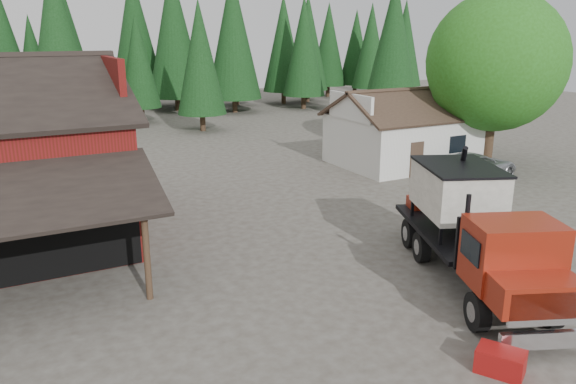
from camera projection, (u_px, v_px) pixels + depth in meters
name	position (u px, v px, depth m)	size (l,w,h in m)	color
ground	(340.00, 288.00, 18.01)	(120.00, 120.00, 0.00)	#474238
farmhouse	(404.00, 137.00, 34.42)	(8.60, 6.42, 4.65)	silver
deciduous_tree	(496.00, 67.00, 32.47)	(8.00, 8.00, 10.20)	#382619
conifer_backdrop	(101.00, 117.00, 53.71)	(76.00, 16.00, 16.00)	black
near_pine_b	(200.00, 57.00, 44.56)	(3.96, 3.96, 10.40)	#382619
near_pine_c	(393.00, 43.00, 48.05)	(4.84, 4.84, 12.40)	#382619
near_pine_d	(58.00, 38.00, 43.07)	(5.28, 5.28, 13.40)	#382619
feed_truck	(474.00, 226.00, 17.94)	(5.75, 9.37, 4.12)	black
silver_car	(474.00, 166.00, 30.96)	(2.47, 5.35, 1.49)	#B6B9BF
equip_box	(500.00, 362.00, 13.47)	(0.70, 1.10, 0.60)	maroon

